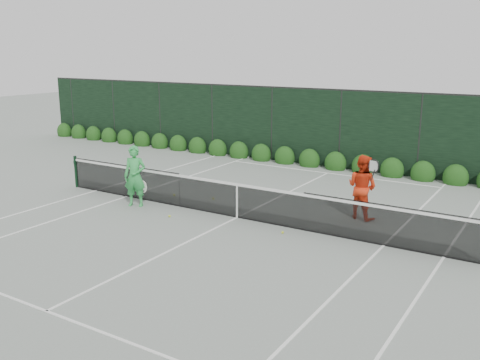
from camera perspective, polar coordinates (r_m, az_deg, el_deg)
The scene contains 8 objects.
ground at distance 14.83m, azimuth -0.31°, elevation -4.03°, with size 80.00×80.00×0.00m, color gray.
tennis_net at distance 14.69m, azimuth -0.39°, elevation -2.05°, with size 12.90×0.10×1.07m.
player_woman at distance 16.01m, azimuth -11.13°, elevation 0.40°, with size 0.78×0.65×1.81m.
player_man at distance 14.92m, azimuth 12.89°, elevation -0.72°, with size 1.00×0.87×1.78m.
court_lines at distance 14.83m, azimuth -0.31°, elevation -4.01°, with size 11.03×23.83×0.01m.
windscreen_fence at distance 12.29m, azimuth -7.06°, elevation -0.58°, with size 32.00×21.07×3.06m.
hedge_row at distance 20.97m, azimuth 10.14°, elevation 1.74°, with size 31.66×0.65×0.94m.
tennis_balls at distance 15.51m, azimuth -3.53°, elevation -3.12°, with size 4.64×2.18×0.07m.
Camera 1 is at (7.51, -11.95, 4.55)m, focal length 40.00 mm.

